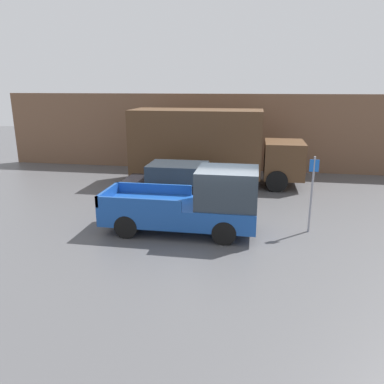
{
  "coord_description": "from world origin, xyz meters",
  "views": [
    {
      "loc": [
        1.06,
        -11.67,
        4.77
      ],
      "look_at": [
        -1.11,
        0.99,
        1.11
      ],
      "focal_mm": 35.0,
      "sensor_mm": 36.0,
      "label": 1
    }
  ],
  "objects": [
    {
      "name": "parking_sign",
      "position": [
        2.96,
        0.67,
        1.45
      ],
      "size": [
        0.3,
        0.07,
        2.58
      ],
      "color": "gray",
      "rests_on": "ground"
    },
    {
      "name": "ground_plane",
      "position": [
        0.0,
        0.0,
        0.0
      ],
      "size": [
        60.0,
        60.0,
        0.0
      ],
      "primitive_type": "plane",
      "color": "#4C4C4F"
    },
    {
      "name": "delivery_truck",
      "position": [
        -1.28,
        6.7,
        1.94
      ],
      "size": [
        8.4,
        2.58,
        3.65
      ],
      "color": "#4C331E",
      "rests_on": "ground"
    },
    {
      "name": "newspaper_box",
      "position": [
        -2.74,
        9.62,
        0.53
      ],
      "size": [
        0.45,
        0.4,
        1.07
      ],
      "color": "#194CB2",
      "rests_on": "ground"
    },
    {
      "name": "building_wall",
      "position": [
        0.0,
        9.94,
        2.17
      ],
      "size": [
        28.0,
        0.15,
        4.33
      ],
      "color": "brown",
      "rests_on": "ground"
    },
    {
      "name": "pickup_truck",
      "position": [
        -0.82,
        -0.01,
        1.02
      ],
      "size": [
        5.11,
        1.95,
        2.22
      ],
      "color": "#194799",
      "rests_on": "ground"
    },
    {
      "name": "car",
      "position": [
        -2.18,
        3.29,
        0.83
      ],
      "size": [
        4.4,
        2.02,
        1.64
      ],
      "color": "black",
      "rests_on": "ground"
    }
  ]
}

